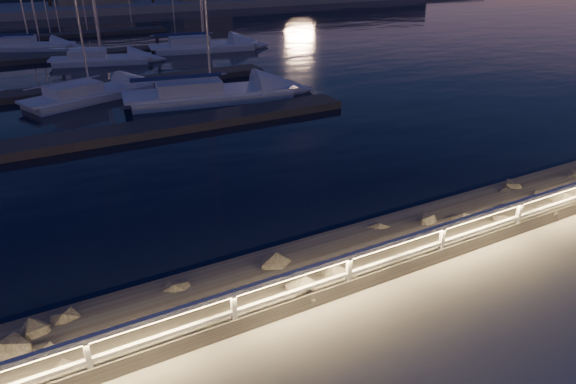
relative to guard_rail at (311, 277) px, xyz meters
name	(u,v)px	position (x,y,z in m)	size (l,w,h in m)	color
ground	(313,303)	(0.07, 0.00, -0.77)	(400.00, 400.00, 0.00)	#9B968C
harbor_water	(90,79)	(0.07, 31.22, -1.74)	(400.00, 440.00, 0.60)	black
guard_rail	(311,277)	(0.00, 0.00, 0.00)	(44.11, 0.12, 1.06)	white
riprap	(446,234)	(5.35, 1.02, -0.89)	(36.04, 2.63, 1.31)	slate
floating_docks	(86,68)	(0.07, 32.50, -1.17)	(22.00, 36.00, 0.40)	#4E4641
far_shore	(33,7)	(-0.06, 74.05, -0.48)	(160.00, 14.00, 5.20)	#9B968C
sailboat_c	(87,93)	(-1.21, 23.74, -0.95)	(8.22, 5.02, 13.54)	silver
sailboat_d	(206,93)	(4.99, 20.26, -0.90)	(10.42, 4.65, 17.04)	silver
sailboat_g	(201,45)	(10.37, 36.05, -0.90)	(9.61, 4.20, 15.79)	silver
sailboat_k	(99,58)	(1.41, 34.58, -0.96)	(7.91, 4.17, 12.94)	silver
sailboat_n	(28,45)	(-2.99, 43.98, -0.95)	(7.58, 4.81, 12.59)	silver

